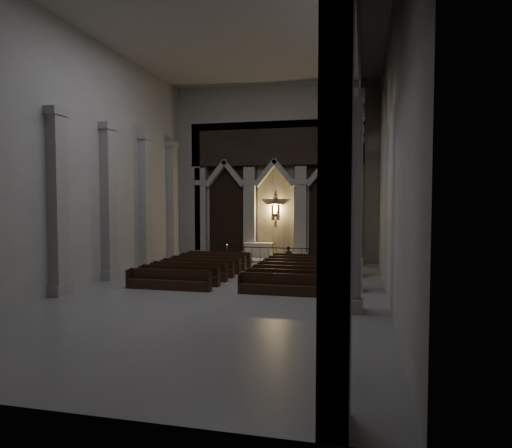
{
  "coord_description": "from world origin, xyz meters",
  "views": [
    {
      "loc": [
        5.97,
        -19.53,
        4.1
      ],
      "look_at": [
        0.66,
        3.0,
        2.89
      ],
      "focal_mm": 32.0,
      "sensor_mm": 36.0,
      "label": 1
    }
  ],
  "objects_px": {
    "candle_stand_left": "(227,257)",
    "worshipper": "(289,257)",
    "candle_stand_right": "(320,259)",
    "pews": "(246,273)",
    "altar_rail": "(268,252)",
    "altar": "(259,250)"
  },
  "relations": [
    {
      "from": "worshipper",
      "to": "altar_rail",
      "type": "bearing_deg",
      "value": 114.9
    },
    {
      "from": "candle_stand_left",
      "to": "worshipper",
      "type": "distance_m",
      "value": 4.63
    },
    {
      "from": "altar_rail",
      "to": "worshipper",
      "type": "xyz_separation_m",
      "value": [
        1.61,
        -1.71,
        -0.06
      ]
    },
    {
      "from": "altar",
      "to": "candle_stand_right",
      "type": "bearing_deg",
      "value": -20.56
    },
    {
      "from": "altar",
      "to": "pews",
      "type": "xyz_separation_m",
      "value": [
        1.1,
        -7.76,
        -0.36
      ]
    },
    {
      "from": "altar_rail",
      "to": "candle_stand_left",
      "type": "bearing_deg",
      "value": -176.51
    },
    {
      "from": "candle_stand_left",
      "to": "pews",
      "type": "bearing_deg",
      "value": -64.04
    },
    {
      "from": "candle_stand_right",
      "to": "pews",
      "type": "height_order",
      "value": "candle_stand_right"
    },
    {
      "from": "candle_stand_right",
      "to": "worshipper",
      "type": "relative_size",
      "value": 0.99
    },
    {
      "from": "candle_stand_right",
      "to": "worshipper",
      "type": "height_order",
      "value": "worshipper"
    },
    {
      "from": "candle_stand_right",
      "to": "pews",
      "type": "bearing_deg",
      "value": -118.32
    },
    {
      "from": "candle_stand_right",
      "to": "worshipper",
      "type": "distance_m",
      "value": 2.66
    },
    {
      "from": "candle_stand_left",
      "to": "pews",
      "type": "relative_size",
      "value": 0.13
    },
    {
      "from": "altar",
      "to": "pews",
      "type": "relative_size",
      "value": 0.21
    },
    {
      "from": "candle_stand_left",
      "to": "pews",
      "type": "distance_m",
      "value": 6.25
    },
    {
      "from": "worshipper",
      "to": "candle_stand_left",
      "type": "bearing_deg",
      "value": 142.04
    },
    {
      "from": "altar_rail",
      "to": "pews",
      "type": "distance_m",
      "value": 5.8
    },
    {
      "from": "candle_stand_left",
      "to": "candle_stand_right",
      "type": "distance_m",
      "value": 6.05
    },
    {
      "from": "altar_rail",
      "to": "candle_stand_left",
      "type": "relative_size",
      "value": 4.52
    },
    {
      "from": "candle_stand_right",
      "to": "pews",
      "type": "xyz_separation_m",
      "value": [
        -3.29,
        -6.11,
        -0.06
      ]
    },
    {
      "from": "altar_rail",
      "to": "candle_stand_right",
      "type": "xyz_separation_m",
      "value": [
        3.29,
        0.33,
        -0.36
      ]
    },
    {
      "from": "candle_stand_right",
      "to": "candle_stand_left",
      "type": "bearing_deg",
      "value": -175.31
    }
  ]
}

